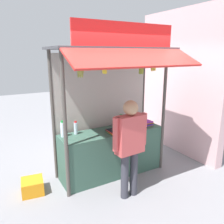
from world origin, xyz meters
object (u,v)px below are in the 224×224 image
water_bottle_front_left (121,122)px  banana_bunch_inner_left (141,70)px  water_bottle_back_left (136,118)px  vendor_person (130,141)px  magazine_stack_center (146,123)px  magazine_stack_far_right (114,131)px  water_bottle_front_right (125,120)px  banana_bunch_leftmost (81,72)px  banana_bunch_rightmost (153,66)px  plastic_crate (33,186)px  water_bottle_left (76,128)px  water_bottle_right (63,129)px  banana_bunch_inner_right (105,69)px

water_bottle_front_left → banana_bunch_inner_left: size_ratio=0.95×
water_bottle_back_left → vendor_person: vendor_person is taller
magazine_stack_center → magazine_stack_far_right: 0.76m
water_bottle_front_right → banana_bunch_leftmost: size_ratio=0.83×
water_bottle_front_left → vendor_person: bearing=-112.1°
magazine_stack_center → banana_bunch_leftmost: 1.85m
water_bottle_front_right → banana_bunch_inner_left: banana_bunch_inner_left is taller
water_bottle_front_left → banana_bunch_leftmost: 1.40m
banana_bunch_inner_left → water_bottle_back_left: bearing=60.6°
water_bottle_back_left → banana_bunch_rightmost: size_ratio=0.97×
magazine_stack_center → plastic_crate: magazine_stack_center is taller
water_bottle_back_left → water_bottle_left: bearing=179.7°
water_bottle_front_left → magazine_stack_center: 0.56m
water_bottle_front_right → magazine_stack_far_right: size_ratio=0.86×
water_bottle_back_left → plastic_crate: water_bottle_back_left is taller
water_bottle_front_right → magazine_stack_far_right: 0.44m
water_bottle_front_right → vendor_person: size_ratio=0.16×
water_bottle_right → water_bottle_left: (0.23, 0.02, -0.02)m
water_bottle_right → magazine_stack_center: water_bottle_right is taller
water_bottle_right → water_bottle_front_right: bearing=-1.3°
vendor_person → plastic_crate: bearing=143.8°
plastic_crate → magazine_stack_center: bearing=-3.2°
water_bottle_right → magazine_stack_far_right: water_bottle_right is taller
water_bottle_left → banana_bunch_inner_left: (0.96, -0.54, 1.00)m
banana_bunch_inner_left → banana_bunch_rightmost: bearing=-0.3°
water_bottle_back_left → magazine_stack_center: 0.23m
water_bottle_left → banana_bunch_leftmost: banana_bunch_leftmost is taller
banana_bunch_inner_right → vendor_person: banana_bunch_inner_right is taller
banana_bunch_inner_right → banana_bunch_rightmost: 0.92m
water_bottle_right → banana_bunch_inner_right: 1.25m
water_bottle_right → vendor_person: (0.75, -0.89, -0.05)m
banana_bunch_leftmost → banana_bunch_rightmost: 1.30m
water_bottle_right → water_bottle_back_left: bearing=0.4°
water_bottle_front_right → water_bottle_left: water_bottle_front_right is taller
plastic_crate → water_bottle_right: bearing=5.3°
water_bottle_left → vendor_person: bearing=-60.4°
water_bottle_front_left → magazine_stack_center: bearing=-3.8°
water_bottle_right → water_bottle_front_left: bearing=-7.3°
banana_bunch_rightmost → vendor_person: banana_bunch_rightmost is taller
water_bottle_front_left → water_bottle_left: size_ratio=1.20×
water_bottle_back_left → water_bottle_right: size_ratio=0.89×
plastic_crate → vendor_person: bearing=-32.4°
banana_bunch_inner_left → magazine_stack_center: bearing=40.6°
water_bottle_left → plastic_crate: size_ratio=0.69×
water_bottle_front_right → water_bottle_left: size_ratio=1.07×
banana_bunch_rightmost → vendor_person: bearing=-152.0°
magazine_stack_center → banana_bunch_inner_left: 1.19m
vendor_person → banana_bunch_rightmost: bearing=24.1°
magazine_stack_center → banana_bunch_inner_right: bearing=-162.1°
banana_bunch_leftmost → water_bottle_back_left: bearing=21.5°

